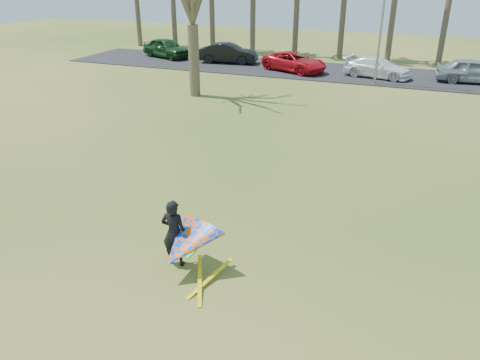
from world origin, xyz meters
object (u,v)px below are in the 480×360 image
(car_2, at_px, (295,62))
(car_3, at_px, (377,68))
(car_4, at_px, (473,71))
(streetlight, at_px, (385,15))
(car_1, at_px, (228,53))
(kite_flyer, at_px, (184,243))
(car_0, at_px, (167,48))

(car_2, xyz_separation_m, car_3, (6.05, 0.07, -0.02))
(car_4, bearing_deg, streetlight, 110.24)
(streetlight, relative_size, car_1, 1.68)
(car_2, bearing_deg, car_3, -66.05)
(car_2, xyz_separation_m, car_4, (12.25, 0.67, 0.10))
(car_1, height_order, kite_flyer, kite_flyer)
(kite_flyer, bearing_deg, car_0, 120.10)
(streetlight, distance_m, kite_flyer, 24.00)
(car_2, relative_size, car_3, 1.07)
(car_1, distance_m, car_3, 12.03)
(car_0, bearing_deg, car_3, -74.53)
(car_4, bearing_deg, car_1, 83.36)
(car_3, relative_size, car_4, 1.00)
(car_4, bearing_deg, car_2, 88.41)
(car_0, bearing_deg, car_1, -73.50)
(car_0, bearing_deg, car_2, -77.52)
(car_0, bearing_deg, kite_flyer, -129.16)
(car_3, height_order, kite_flyer, kite_flyer)
(car_1, height_order, car_2, car_1)
(streetlight, bearing_deg, car_4, 24.94)
(streetlight, bearing_deg, car_2, 161.67)
(car_4, bearing_deg, car_0, 82.79)
(car_0, height_order, car_1, car_0)
(car_3, bearing_deg, car_2, 102.84)
(car_3, relative_size, kite_flyer, 1.97)
(streetlight, xyz_separation_m, car_1, (-12.24, 3.38, -3.62))
(car_2, bearing_deg, car_4, -63.62)
(kite_flyer, bearing_deg, car_4, 72.66)
(car_0, distance_m, car_2, 12.01)
(car_2, bearing_deg, kite_flyer, -147.85)
(car_4, height_order, kite_flyer, kite_flyer)
(car_2, height_order, car_3, car_2)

